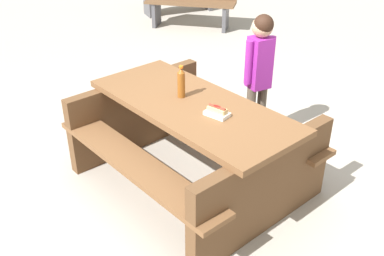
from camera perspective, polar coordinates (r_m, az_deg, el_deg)
ground_plane at (r=3.90m, az=0.00°, el=-6.71°), size 30.00×30.00×0.00m
picnic_table at (r=3.65m, az=0.00°, el=-1.09°), size 2.17×1.93×0.75m
soda_bottle at (r=3.56m, az=-1.38°, el=5.79°), size 0.06×0.06×0.27m
hotdog_tray at (r=3.31m, az=3.21°, el=2.06°), size 0.20×0.14×0.08m
child_in_coat at (r=4.18m, az=8.60°, el=8.15°), size 0.25×0.27×1.26m
park_bench_near at (r=7.81m, az=-0.09°, el=15.93°), size 1.55×0.80×0.85m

